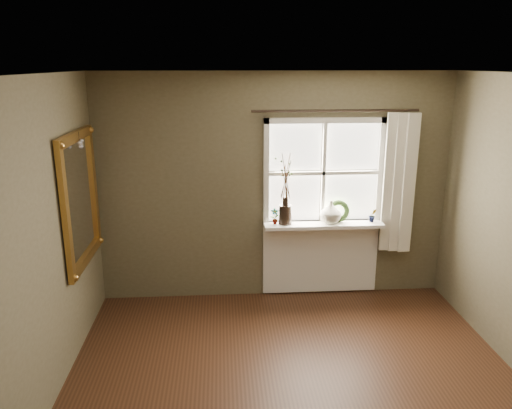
{
  "coord_description": "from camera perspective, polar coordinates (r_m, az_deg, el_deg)",
  "views": [
    {
      "loc": [
        -0.6,
        -3.22,
        2.68
      ],
      "look_at": [
        -0.26,
        1.55,
        1.32
      ],
      "focal_mm": 35.0,
      "sensor_mm": 36.0,
      "label": 1
    }
  ],
  "objects": [
    {
      "name": "wreath",
      "position": [
        5.79,
        9.38,
        -1.01
      ],
      "size": [
        0.26,
        0.13,
        0.26
      ],
      "primitive_type": "torus",
      "rotation": [
        1.36,
        0.0,
        -0.06
      ],
      "color": "#2D471F",
      "rests_on": "window_sill"
    },
    {
      "name": "window_sill",
      "position": [
        5.75,
        7.71,
        -2.29
      ],
      "size": [
        1.36,
        0.26,
        0.04
      ],
      "primitive_type": "cube",
      "color": "white",
      "rests_on": "wall_back"
    },
    {
      "name": "window_frame",
      "position": [
        5.7,
        7.71,
        3.6
      ],
      "size": [
        1.36,
        0.06,
        1.24
      ],
      "color": "white",
      "rests_on": "wall_back"
    },
    {
      "name": "potted_plant_right",
      "position": [
        5.86,
        13.18,
        -1.21
      ],
      "size": [
        0.09,
        0.07,
        0.16
      ],
      "primitive_type": "imported",
      "rotation": [
        0.0,
        0.0,
        0.04
      ],
      "color": "#2D471F",
      "rests_on": "window_sill"
    },
    {
      "name": "wall_back",
      "position": [
        5.72,
        2.1,
        1.94
      ],
      "size": [
        4.0,
        0.1,
        2.6
      ],
      "primitive_type": "cube",
      "color": "brown",
      "rests_on": "ground"
    },
    {
      "name": "cream_vase",
      "position": [
        5.72,
        8.53,
        -0.85
      ],
      "size": [
        0.28,
        0.28,
        0.26
      ],
      "primitive_type": "imported",
      "rotation": [
        0.0,
        0.0,
        0.16
      ],
      "color": "beige",
      "rests_on": "window_sill"
    },
    {
      "name": "ceiling",
      "position": [
        3.28,
        6.7,
        14.41
      ],
      "size": [
        4.5,
        4.5,
        0.0
      ],
      "primitive_type": "plane",
      "color": "silver",
      "rests_on": "ground"
    },
    {
      "name": "dark_jug",
      "position": [
        5.64,
        3.36,
        -1.15
      ],
      "size": [
        0.17,
        0.17,
        0.22
      ],
      "primitive_type": "cylinder",
      "rotation": [
        0.0,
        0.0,
        0.19
      ],
      "color": "black",
      "rests_on": "window_sill"
    },
    {
      "name": "gilt_mirror",
      "position": [
        5.09,
        -19.44,
        0.62
      ],
      "size": [
        0.1,
        1.09,
        1.3
      ],
      "color": "white",
      "rests_on": "wall_left"
    },
    {
      "name": "potted_plant_left",
      "position": [
        5.63,
        2.16,
        -1.35
      ],
      "size": [
        0.11,
        0.08,
        0.18
      ],
      "primitive_type": "imported",
      "rotation": [
        0.0,
        0.0,
        0.19
      ],
      "color": "#2D471F",
      "rests_on": "window_sill"
    },
    {
      "name": "curtain",
      "position": [
        5.86,
        15.94,
        2.31
      ],
      "size": [
        0.36,
        0.12,
        1.59
      ],
      "primitive_type": "cube",
      "color": "silver",
      "rests_on": "wall_back"
    },
    {
      "name": "curtain_rod",
      "position": [
        5.56,
        9.13,
        10.54
      ],
      "size": [
        1.84,
        0.03,
        0.03
      ],
      "primitive_type": "cylinder",
      "rotation": [
        0.0,
        1.57,
        0.0
      ],
      "color": "black",
      "rests_on": "wall_back"
    },
    {
      "name": "wall_left",
      "position": [
        3.79,
        -26.4,
        -7.17
      ],
      "size": [
        0.1,
        4.5,
        2.6
      ],
      "primitive_type": "cube",
      "color": "brown",
      "rests_on": "ground"
    },
    {
      "name": "window_apron",
      "position": [
        6.0,
        7.35,
        -5.96
      ],
      "size": [
        1.36,
        0.04,
        0.88
      ],
      "primitive_type": "cube",
      "color": "white",
      "rests_on": "ground"
    }
  ]
}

